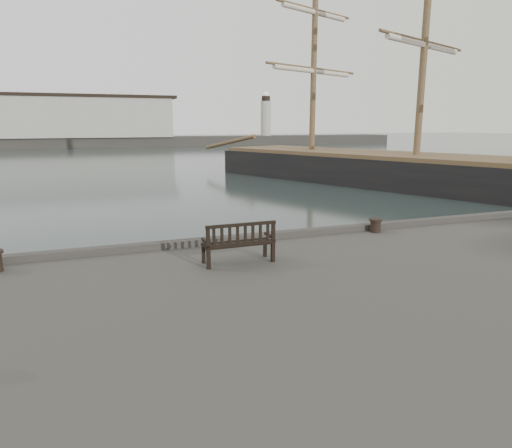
{
  "coord_description": "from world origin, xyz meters",
  "views": [
    {
      "loc": [
        -2.98,
        -11.76,
        4.74
      ],
      "look_at": [
        1.2,
        -0.5,
        2.1
      ],
      "focal_mm": 32.0,
      "sensor_mm": 36.0,
      "label": 1
    }
  ],
  "objects": [
    {
      "name": "tall_ship_main",
      "position": [
        20.35,
        16.47,
        0.7
      ],
      "size": [
        20.87,
        36.5,
        27.39
      ],
      "rotation": [
        0.0,
        0.0,
        0.4
      ],
      "color": "black",
      "rests_on": "ground"
    },
    {
      "name": "ground",
      "position": [
        0.0,
        0.0,
        0.0
      ],
      "size": [
        400.0,
        400.0,
        0.0
      ],
      "primitive_type": "plane",
      "color": "black",
      "rests_on": "ground"
    },
    {
      "name": "bollard_right",
      "position": [
        5.03,
        -0.5,
        1.76
      ],
      "size": [
        0.5,
        0.5,
        0.41
      ],
      "primitive_type": "cylinder",
      "rotation": [
        0.0,
        0.0,
        0.35
      ],
      "color": "black",
      "rests_on": "quay"
    },
    {
      "name": "bench",
      "position": [
        0.2,
        -2.02,
        1.87
      ],
      "size": [
        1.67,
        0.59,
        0.96
      ],
      "rotation": [
        0.0,
        0.0,
        0.01
      ],
      "color": "black",
      "rests_on": "quay"
    },
    {
      "name": "breakwater",
      "position": [
        -4.56,
        92.0,
        4.3
      ],
      "size": [
        140.0,
        9.5,
        12.2
      ],
      "color": "#383530",
      "rests_on": "ground"
    }
  ]
}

